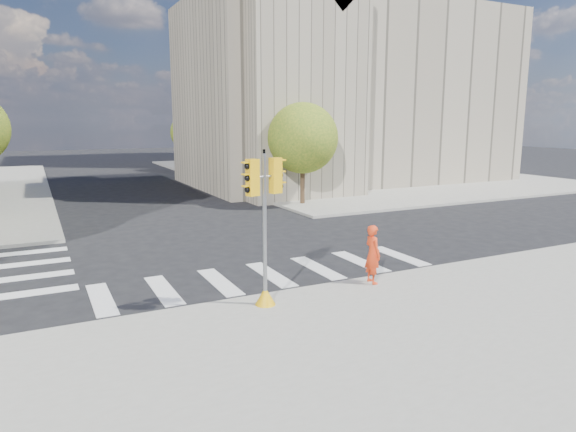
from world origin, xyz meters
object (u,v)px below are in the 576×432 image
object	(u,v)px
traffic_signal	(265,241)
photographer	(373,254)
lamp_far	(214,126)
lamp_near	(281,128)

from	to	relation	value
traffic_signal	photographer	bearing A→B (deg)	-9.97
lamp_far	traffic_signal	xyz separation A→B (m)	(-9.57, -32.88, -2.65)
lamp_near	lamp_far	world-z (taller)	same
lamp_near	photographer	bearing A→B (deg)	-107.40
traffic_signal	photographer	distance (m)	3.85
lamp_near	photographer	distance (m)	19.81
lamp_near	lamp_far	xyz separation A→B (m)	(0.00, 14.00, 0.00)
photographer	lamp_near	bearing A→B (deg)	-13.77
traffic_signal	photographer	size ratio (longest dim) A/B	2.31
lamp_far	photographer	xyz separation A→B (m)	(-5.83, -32.60, -3.51)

